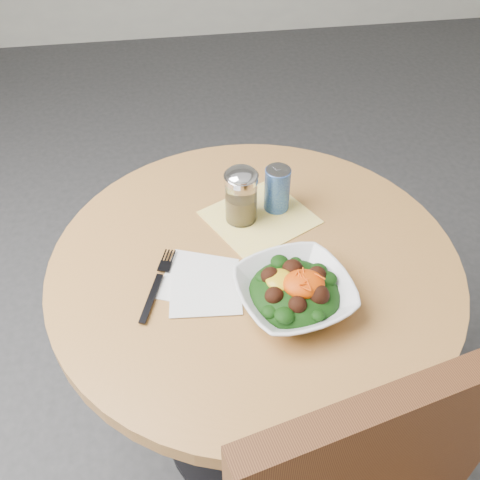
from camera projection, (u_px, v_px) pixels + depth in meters
The scene contains 8 objects.
ground at pixel (250, 425), 1.69m from camera, with size 6.00×6.00×0.00m, color #313134.
table at pixel (253, 316), 1.31m from camera, with size 0.90×0.90×0.75m.
cloth_napkin at pixel (260, 217), 1.27m from camera, with size 0.22×0.21×0.00m, color yellow.
paper_napkins at pixel (202, 283), 1.11m from camera, with size 0.19×0.21×0.00m.
salad_bowl at pixel (294, 292), 1.06m from camera, with size 0.27×0.27×0.08m.
fork at pixel (158, 282), 1.11m from camera, with size 0.09×0.20×0.00m.
spice_shaker at pixel (241, 196), 1.22m from camera, with size 0.08×0.08×0.14m.
beverage_can at pixel (277, 189), 1.26m from camera, with size 0.06×0.06×0.12m.
Camera 1 is at (-0.16, -0.80, 1.59)m, focal length 40.00 mm.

